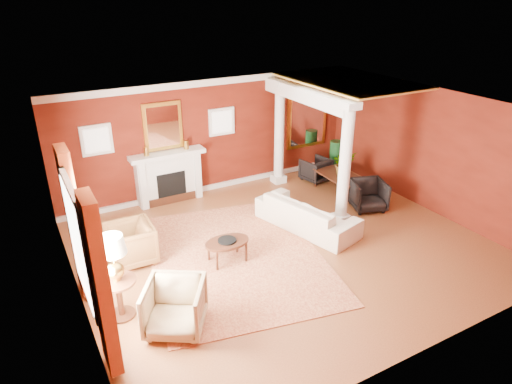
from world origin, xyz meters
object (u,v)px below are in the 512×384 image
armchair_leopard (130,242)px  armchair_stripe (175,305)px  sofa (307,209)px  side_table (114,264)px  coffee_table (227,243)px  dining_table (341,179)px

armchair_leopard → armchair_stripe: size_ratio=0.98×
sofa → armchair_leopard: size_ratio=2.66×
armchair_leopard → side_table: 1.73m
side_table → armchair_stripe: bearing=-47.0°
sofa → armchair_leopard: bearing=66.8°
armchair_stripe → coffee_table: (1.55, 1.35, -0.05)m
armchair_stripe → dining_table: 6.24m
coffee_table → armchair_leopard: bearing=151.2°
sofa → dining_table: size_ratio=1.67×
armchair_leopard → armchair_stripe: armchair_stripe is taller
armchair_leopard → dining_table: (5.64, 0.59, -0.05)m
sofa → armchair_stripe: size_ratio=2.61×
armchair_leopard → coffee_table: size_ratio=1.00×
armchair_stripe → side_table: 1.14m
armchair_leopard → dining_table: size_ratio=0.63×
sofa → coffee_table: (-2.15, -0.38, -0.06)m
side_table → dining_table: 6.61m
armchair_stripe → side_table: side_table is taller
armchair_stripe → dining_table: bearing=59.6°
sofa → armchair_leopard: (-3.79, 0.53, -0.02)m
coffee_table → dining_table: size_ratio=0.63×
armchair_stripe → dining_table: armchair_stripe is taller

